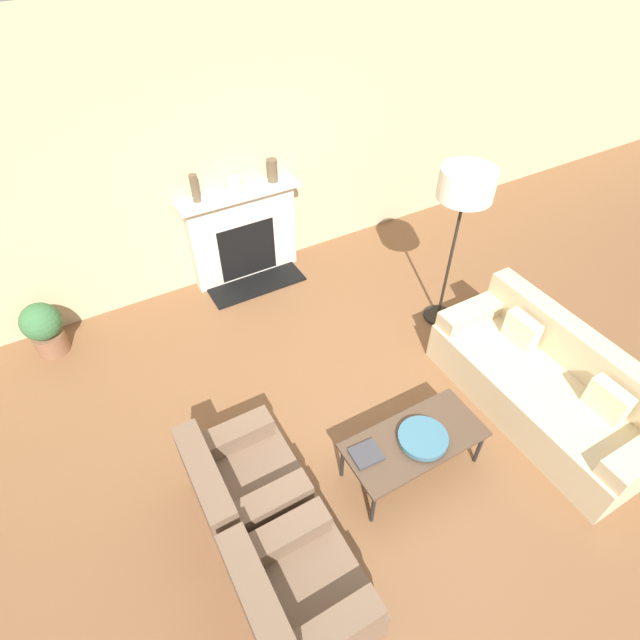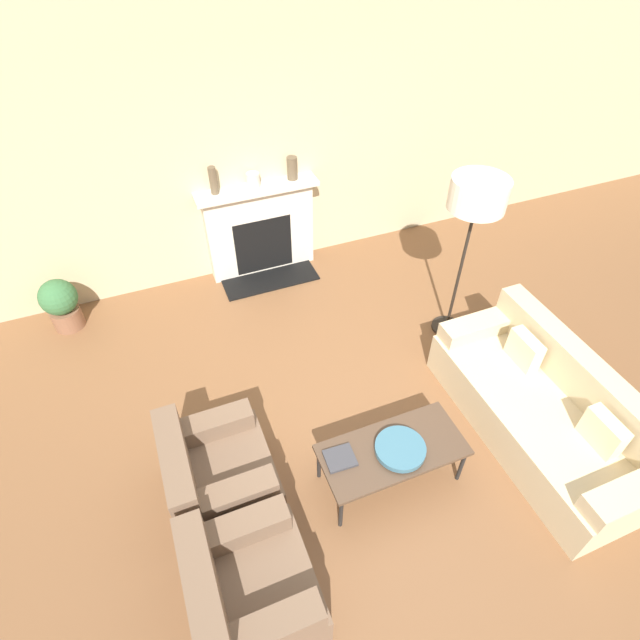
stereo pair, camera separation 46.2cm
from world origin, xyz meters
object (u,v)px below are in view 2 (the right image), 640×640
Objects in this scene: potted_plant at (61,303)px; mantel_vase_left at (213,181)px; mantel_vase_center_right at (292,168)px; book at (340,458)px; floor_lamp at (477,202)px; mantel_vase_center_left at (253,180)px; coffee_table at (392,451)px; couch at (544,410)px; armchair_near at (248,590)px; armchair_far at (217,474)px; bowl at (400,449)px; fireplace at (261,230)px.

mantel_vase_left is at bearing 7.19° from potted_plant.
mantel_vase_center_right reaches higher than potted_plant.
potted_plant is at bearing 127.84° from book.
floor_lamp is 11.72× the size of mantel_vase_center_left.
mantel_vase_center_left is at bearing 92.48° from coffee_table.
coffee_table is 4.84× the size of book.
couch is 3.58m from mantel_vase_center_left.
armchair_near is 0.72× the size of coffee_table.
couch is at bearing -70.85° from mantel_vase_center_right.
armchair_near is 0.86m from armchair_far.
bowl is 1.55× the size of mantel_vase_center_right.
couch is at bearing -80.88° from armchair_near.
floor_lamp reaches higher than fireplace.
floor_lamp is 2.61m from mantel_vase_left.
potted_plant is at bearing -172.81° from mantel_vase_left.
floor_lamp is at bearing -22.33° from potted_plant.
floor_lamp reaches higher than armchair_near.
mantel_vase_center_left reaches higher than fireplace.
book is at bearing -103.40° from mantel_vase_center_right.
bowl is 3.17m from mantel_vase_center_left.
mantel_vase_center_right is at bearing 2.05° from fireplace.
couch is 8.12× the size of mantel_vase_center_right.
couch is 2.70m from armchair_far.
fireplace reaches higher than armchair_far.
armchair_near reaches higher than bowl.
book is 1.56× the size of mantel_vase_center_left.
potted_plant is (-1.91, 2.76, -0.11)m from book.
book is (-0.40, 0.07, 0.04)m from coffee_table.
floor_lamp reaches higher than mantel_vase_center_right.
couch is 2.70m from armchair_near.
couch is at bearing -1.33° from book.
couch is 5.25× the size of bowl.
mantel_vase_left reaches higher than mantel_vase_center_left.
couch is 2.50× the size of armchair_near.
bowl is (0.15, -3.08, -0.08)m from fireplace.
mantel_vase_center_right is at bearing -30.53° from armchair_far.
mantel_vase_left reaches higher than fireplace.
couch reaches higher than armchair_near.
coffee_table is 3.15m from mantel_vase_center_left.
armchair_far is 1.38× the size of potted_plant.
book is 0.79× the size of mantel_vase_left.
mantel_vase_left reaches higher than bowl.
armchair_near is 1.38× the size of potted_plant.
couch reaches higher than book.
mantel_vase_center_right is (0.44, -0.00, 0.05)m from mantel_vase_center_left.
fireplace is 5.43× the size of mantel_vase_center_right.
bowl is 2.17m from floor_lamp.
mantel_vase_left is 0.86m from mantel_vase_center_right.
potted_plant reaches higher than bowl.
mantel_vase_center_right is at bearing -0.00° from mantel_vase_left.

